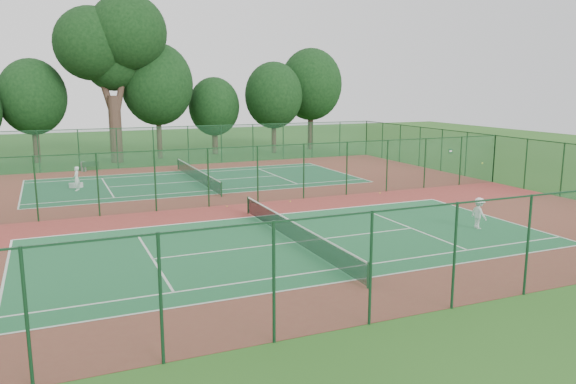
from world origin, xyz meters
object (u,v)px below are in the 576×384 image
Objects in this scene: bench at (90,166)px; big_tree at (112,43)px; trash_bin at (83,167)px; kit_bag at (76,185)px; player_near at (479,213)px; player_far at (77,179)px.

big_tree is at bearing 51.90° from bench.
trash_bin is 0.86× the size of kit_bag.
player_near is at bearing -68.51° from bench.
kit_bag is at bearing -110.22° from bench.
player_near is 1.12× the size of bench.
player_near is 36.85m from big_tree.
player_far is (-17.84, 18.78, 0.04)m from player_near.
kit_bag is (-1.52, -7.68, -0.26)m from bench.
trash_bin is 11.95m from big_tree.
player_near is 1.98× the size of trash_bin.
player_far reaches higher than kit_bag.
kit_bag is 17.14m from big_tree.
player_far is 1.42m from kit_bag.
player_near is 0.10× the size of big_tree.
big_tree reaches higher than trash_bin.
bench is 1.51× the size of kit_bag.
bench is at bearing 31.34° from player_near.
kit_bag is at bearing -158.90° from player_far.
bench is 11.85m from big_tree.
player_near is at bearing 63.80° from player_far.
player_near reaches higher than trash_bin.
player_far is 1.18× the size of bench.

